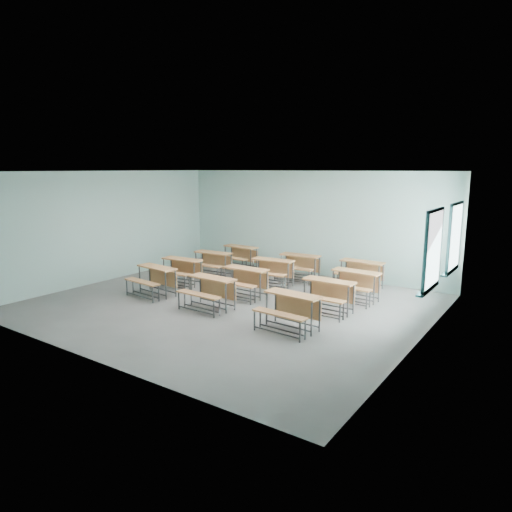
# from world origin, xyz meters

# --- Properties ---
(room) EXTENTS (9.04, 8.04, 3.24)m
(room) POSITION_xyz_m (0.08, 0.03, 1.60)
(room) COLOR slate
(room) RESTS_ON ground
(desk_unit_r0c0) EXTENTS (1.28, 0.93, 0.75)m
(desk_unit_r0c0) POSITION_xyz_m (-2.12, -0.51, 0.50)
(desk_unit_r0c0) COLOR #AF703F
(desk_unit_r0c0) RESTS_ON ground
(desk_unit_r0c1) EXTENTS (1.23, 0.85, 0.75)m
(desk_unit_r0c1) POSITION_xyz_m (-0.17, -0.58, 0.50)
(desk_unit_r0c1) COLOR #AF703F
(desk_unit_r0c1) RESTS_ON ground
(desk_unit_r0c2) EXTENTS (1.25, 0.88, 0.75)m
(desk_unit_r0c2) POSITION_xyz_m (2.12, -0.75, 0.50)
(desk_unit_r0c2) COLOR #AF703F
(desk_unit_r0c2) RESTS_ON ground
(desk_unit_r1c0) EXTENTS (1.25, 0.89, 0.75)m
(desk_unit_r1c0) POSITION_xyz_m (-2.30, 0.65, 0.50)
(desk_unit_r1c0) COLOR #AF703F
(desk_unit_r1c0) RESTS_ON ground
(desk_unit_r1c1) EXTENTS (1.20, 0.81, 0.75)m
(desk_unit_r1c1) POSITION_xyz_m (-0.09, 0.68, 0.50)
(desk_unit_r1c1) COLOR #AF703F
(desk_unit_r1c1) RESTS_ON ground
(desk_unit_r1c2) EXTENTS (1.20, 0.81, 0.75)m
(desk_unit_r1c2) POSITION_xyz_m (2.24, 0.71, 0.50)
(desk_unit_r1c2) COLOR #AF703F
(desk_unit_r1c2) RESTS_ON ground
(desk_unit_r2c0) EXTENTS (1.25, 0.88, 0.75)m
(desk_unit_r2c0) POSITION_xyz_m (-2.23, 1.94, 0.50)
(desk_unit_r2c0) COLOR #AF703F
(desk_unit_r2c0) RESTS_ON ground
(desk_unit_r2c1) EXTENTS (1.27, 0.92, 0.75)m
(desk_unit_r2c1) POSITION_xyz_m (-0.11, 2.03, 0.50)
(desk_unit_r2c1) COLOR #AF703F
(desk_unit_r2c1) RESTS_ON ground
(desk_unit_r2c2) EXTENTS (1.23, 0.86, 0.75)m
(desk_unit_r2c2) POSITION_xyz_m (2.38, 1.96, 0.50)
(desk_unit_r2c2) COLOR #AF703F
(desk_unit_r2c2) RESTS_ON ground
(desk_unit_r3c0) EXTENTS (1.25, 0.88, 0.75)m
(desk_unit_r3c0) POSITION_xyz_m (-2.19, 3.29, 0.50)
(desk_unit_r3c0) COLOR #AF703F
(desk_unit_r3c0) RESTS_ON ground
(desk_unit_r3c1) EXTENTS (1.25, 0.89, 0.75)m
(desk_unit_r3c1) POSITION_xyz_m (0.17, 3.09, 0.50)
(desk_unit_r3c1) COLOR #AF703F
(desk_unit_r3c1) RESTS_ON ground
(desk_unit_r3c2) EXTENTS (1.21, 0.83, 0.75)m
(desk_unit_r3c2) POSITION_xyz_m (2.04, 3.23, 0.50)
(desk_unit_r3c2) COLOR #AF703F
(desk_unit_r3c2) RESTS_ON ground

